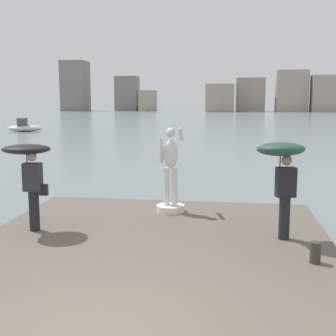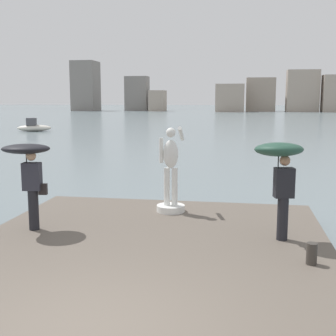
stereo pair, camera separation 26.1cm
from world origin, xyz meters
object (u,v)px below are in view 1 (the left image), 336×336
Objects in this scene: onlooker_left at (29,163)px; onlooker_right at (282,163)px; statue_white_figure at (171,179)px; mooring_bollard at (315,252)px; boat_near at (25,127)px.

onlooker_right is (5.28, 0.15, 0.08)m from onlooker_left.
mooring_bollard is (2.98, -3.20, -0.65)m from statue_white_figure.
boat_near is at bearing 123.10° from onlooker_right.
onlooker_left reaches higher than mooring_bollard.
mooring_bollard is at bearing -57.35° from boat_near.
statue_white_figure is 4.42m from mooring_bollard.
boat_near is (-19.04, 31.17, -0.78)m from statue_white_figure.
mooring_bollard is 0.11× the size of boat_near.
mooring_bollard is at bearing -47.02° from statue_white_figure.
onlooker_right is (2.51, -1.88, 0.73)m from statue_white_figure.
statue_white_figure reaches higher than boat_near.
statue_white_figure is 36.53m from boat_near.
mooring_bollard is (5.76, -1.17, -1.30)m from onlooker_left.
onlooker_right is at bearing -36.91° from statue_white_figure.
onlooker_right is 5.34× the size of mooring_bollard.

